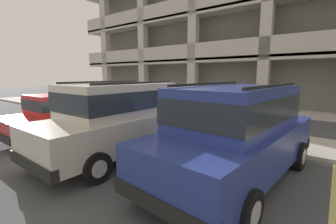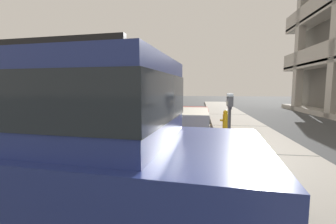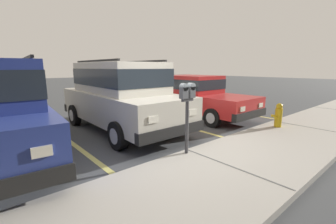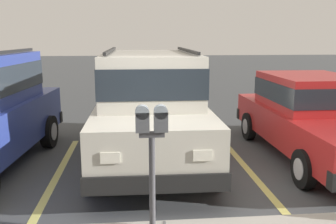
% 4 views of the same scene
% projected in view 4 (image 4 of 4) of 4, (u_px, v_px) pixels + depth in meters
% --- Properties ---
extents(parking_stall_lines, '(13.03, 4.80, 0.01)m').
position_uv_depth(parking_stall_lines, '(53.00, 183.00, 5.87)').
color(parking_stall_lines, '#DBD16B').
rests_on(parking_stall_lines, ground_plane).
extents(silver_suv, '(2.05, 4.80, 2.03)m').
position_uv_depth(silver_suv, '(150.00, 101.00, 6.87)').
color(silver_suv, beige).
rests_on(silver_suv, ground_plane).
extents(red_sedan, '(1.85, 4.48, 1.54)m').
position_uv_depth(red_sedan, '(313.00, 114.00, 7.05)').
color(red_sedan, red).
rests_on(red_sedan, ground_plane).
extents(parking_meter_near, '(0.35, 0.12, 1.42)m').
position_uv_depth(parking_meter_near, '(152.00, 138.00, 4.07)').
color(parking_meter_near, '#47474C').
rests_on(parking_meter_near, sidewalk).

